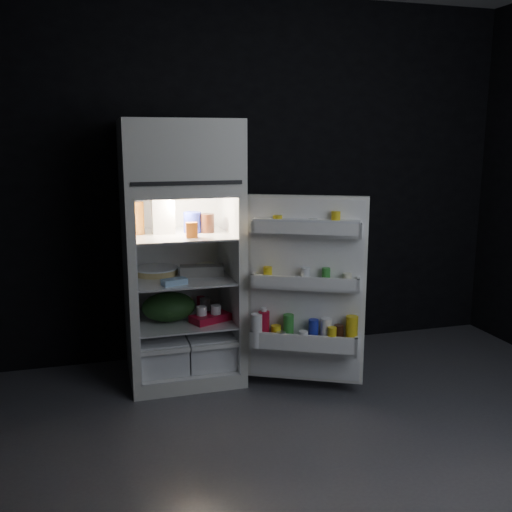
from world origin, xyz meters
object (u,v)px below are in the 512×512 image
object	(u,v)px
milk_jug	(163,216)
egg_carton	(202,271)
refrigerator	(180,243)
yogurt_tray	(210,318)
fridge_door	(306,294)

from	to	relation	value
milk_jug	egg_carton	world-z (taller)	milk_jug
refrigerator	egg_carton	bearing A→B (deg)	-20.05
refrigerator	egg_carton	world-z (taller)	refrigerator
egg_carton	refrigerator	bearing A→B (deg)	169.50
refrigerator	egg_carton	size ratio (longest dim) A/B	5.94
refrigerator	milk_jug	xyz separation A→B (m)	(-0.11, 0.01, 0.19)
milk_jug	yogurt_tray	distance (m)	0.77
milk_jug	yogurt_tray	size ratio (longest dim) A/B	0.91
milk_jug	egg_carton	size ratio (longest dim) A/B	0.80
fridge_door	egg_carton	distance (m)	0.77
refrigerator	fridge_door	xyz separation A→B (m)	(0.71, -0.55, -0.28)
egg_carton	yogurt_tray	bearing A→B (deg)	-64.24
refrigerator	fridge_door	bearing A→B (deg)	-37.53
fridge_door	milk_jug	world-z (taller)	fridge_door
fridge_door	milk_jug	size ratio (longest dim) A/B	5.08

